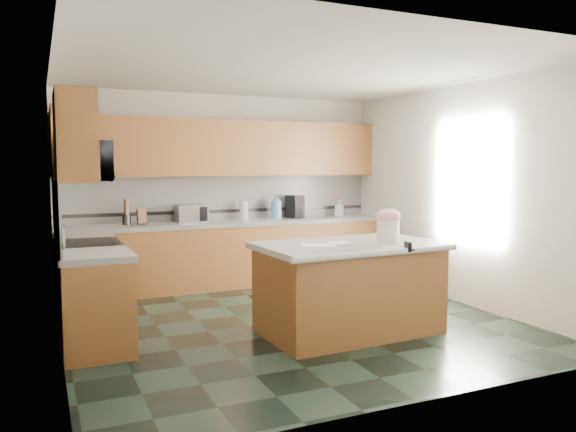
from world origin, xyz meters
TOP-DOWN VIEW (x-y plane):
  - floor at (0.00, 0.00)m, footprint 4.60×4.60m
  - ceiling at (0.00, 0.00)m, footprint 4.60×4.60m
  - wall_back at (0.00, 2.32)m, footprint 4.60×0.04m
  - wall_front at (0.00, -2.32)m, footprint 4.60×0.04m
  - wall_left at (-2.32, 0.00)m, footprint 0.04×4.60m
  - wall_right at (2.32, 0.00)m, footprint 0.04×4.60m
  - back_base_cab at (0.00, 2.00)m, footprint 4.60×0.60m
  - back_countertop at (0.00, 2.00)m, footprint 4.60×0.64m
  - back_upper_cab at (0.00, 2.13)m, footprint 4.60×0.33m
  - back_backsplash at (0.00, 2.29)m, footprint 4.60×0.02m
  - back_accent_band at (0.00, 2.28)m, footprint 4.60×0.01m
  - left_base_cab_rear at (-2.00, 1.29)m, footprint 0.60×0.82m
  - left_counter_rear at (-2.00, 1.29)m, footprint 0.64×0.82m
  - left_base_cab_front at (-2.00, -0.24)m, footprint 0.60×0.72m
  - left_counter_front at (-2.00, -0.24)m, footprint 0.64×0.72m
  - left_backsplash at (-2.29, 0.55)m, footprint 0.02×2.30m
  - left_accent_band at (-2.28, 0.55)m, footprint 0.01×2.30m
  - left_upper_cab_rear at (-2.13, 1.42)m, footprint 0.33×1.09m
  - left_upper_cab_front at (-2.13, -0.24)m, footprint 0.33×0.72m
  - range_body at (-2.00, 0.50)m, footprint 0.60×0.76m
  - range_oven_door at (-1.71, 0.50)m, footprint 0.02×0.68m
  - range_cooktop at (-2.00, 0.50)m, footprint 0.62×0.78m
  - range_handle at (-1.68, 0.50)m, footprint 0.02×0.66m
  - range_backguard at (-2.26, 0.50)m, footprint 0.06×0.76m
  - microwave at (-2.00, 0.50)m, footprint 0.50×0.73m
  - island_base at (0.39, -0.62)m, footprint 1.76×1.06m
  - island_top at (0.39, -0.62)m, footprint 1.87×1.17m
  - island_bullnose at (0.39, -1.16)m, footprint 1.82×0.15m
  - treat_jar at (0.74, -0.78)m, footprint 0.28×0.28m
  - treat_jar_lid at (0.74, -0.78)m, footprint 0.24×0.24m
  - treat_jar_knob at (0.74, -0.78)m, footprint 0.08×0.03m
  - treat_jar_knob_end_l at (0.70, -0.78)m, footprint 0.04×0.04m
  - treat_jar_knob_end_r at (0.78, -0.78)m, footprint 0.04×0.04m
  - soap_bottle_island at (0.92, -0.49)m, footprint 0.17×0.17m
  - paper_sheet_a at (0.29, -0.57)m, footprint 0.26×0.20m
  - paper_sheet_b at (0.03, -0.65)m, footprint 0.38×0.33m
  - clamp_body at (0.72, -1.14)m, footprint 0.05×0.11m
  - clamp_handle at (0.72, -1.20)m, footprint 0.02×0.07m
  - knife_block at (-1.21, 2.05)m, footprint 0.12×0.16m
  - utensil_crock at (-1.40, 2.08)m, footprint 0.11×0.11m
  - utensil_bundle at (-1.40, 2.08)m, footprint 0.06×0.06m
  - toaster_oven at (-0.54, 2.05)m, footprint 0.42×0.29m
  - toaster_oven_door at (-0.54, 1.92)m, footprint 0.37×0.01m
  - paper_towel at (0.24, 2.10)m, footprint 0.12×0.12m
  - paper_towel_base at (0.24, 2.10)m, footprint 0.18×0.18m
  - water_jug at (0.73, 2.06)m, footprint 0.16×0.16m
  - water_jug_neck at (0.73, 2.06)m, footprint 0.08×0.08m
  - coffee_maker at (1.04, 2.08)m, footprint 0.25×0.27m
  - coffee_carafe at (1.04, 2.03)m, footprint 0.14×0.14m
  - soap_bottle_back at (1.77, 2.05)m, footprint 0.16×0.16m
  - soap_back_cap at (1.77, 2.05)m, footprint 0.02×0.02m
  - window_light_proxy at (2.29, -0.20)m, footprint 0.02×1.40m

SIDE VIEW (x-z plane):
  - floor at x=0.00m, z-range 0.00..0.00m
  - range_oven_door at x=-1.71m, z-range 0.12..0.68m
  - back_base_cab at x=0.00m, z-range 0.00..0.86m
  - left_base_cab_rear at x=-2.00m, z-range 0.00..0.86m
  - left_base_cab_front at x=-2.00m, z-range 0.00..0.86m
  - island_base at x=0.39m, z-range 0.00..0.86m
  - range_body at x=-2.00m, z-range 0.00..0.88m
  - range_handle at x=-1.68m, z-range 0.77..0.79m
  - back_countertop at x=0.00m, z-range 0.86..0.92m
  - left_counter_rear at x=-2.00m, z-range 0.86..0.92m
  - left_counter_front at x=-2.00m, z-range 0.86..0.92m
  - island_top at x=0.39m, z-range 0.86..0.92m
  - island_bullnose at x=0.39m, z-range 0.86..0.92m
  - range_cooktop at x=-2.00m, z-range 0.88..0.92m
  - clamp_handle at x=0.72m, z-range 0.90..0.92m
  - paper_sheet_a at x=0.29m, z-range 0.92..0.92m
  - paper_sheet_b at x=0.03m, z-range 0.92..0.92m
  - paper_towel_base at x=0.24m, z-range 0.92..0.93m
  - clamp_body at x=0.72m, z-range 0.88..0.98m
  - utensil_crock at x=-1.40m, z-range 0.92..1.06m
  - coffee_carafe at x=1.04m, z-range 0.92..1.06m
  - range_backguard at x=-2.26m, z-range 0.93..1.11m
  - knife_block at x=-1.21m, z-range 0.91..1.14m
  - treat_jar at x=0.74m, z-range 0.92..1.15m
  - toaster_oven at x=-0.54m, z-range 0.92..1.16m
  - toaster_oven_door at x=-0.54m, z-range 0.94..1.14m
  - back_accent_band at x=0.00m, z-range 1.02..1.06m
  - left_accent_band at x=-2.28m, z-range 1.02..1.06m
  - soap_bottle_back at x=1.77m, z-range 0.92..1.17m
  - water_jug at x=0.73m, z-range 0.92..1.18m
  - paper_towel at x=0.24m, z-range 0.92..1.19m
  - coffee_maker at x=1.04m, z-range 0.92..1.26m
  - soap_bottle_island at x=0.92m, z-range 0.92..1.26m
  - utensil_bundle at x=-1.40m, z-range 1.06..1.26m
  - soap_back_cap at x=1.77m, z-range 1.17..1.20m
  - treat_jar_lid at x=0.74m, z-range 1.12..1.27m
  - water_jug_neck at x=0.73m, z-range 1.18..1.22m
  - back_backsplash at x=0.00m, z-range 0.92..1.55m
  - left_backsplash at x=-2.29m, z-range 0.92..1.55m
  - treat_jar_knob at x=0.74m, z-range 1.23..1.26m
  - treat_jar_knob_end_l at x=0.70m, z-range 1.22..1.26m
  - treat_jar_knob_end_r at x=0.78m, z-range 1.22..1.26m
  - wall_back at x=0.00m, z-range 0.00..2.70m
  - wall_front at x=0.00m, z-range 0.00..2.70m
  - wall_left at x=-2.32m, z-range 0.00..2.70m
  - wall_right at x=2.32m, z-range 0.00..2.70m
  - window_light_proxy at x=2.29m, z-range 0.95..2.05m
  - microwave at x=-2.00m, z-range 1.53..1.94m
  - back_upper_cab at x=0.00m, z-range 1.55..2.33m
  - left_upper_cab_rear at x=-2.13m, z-range 1.55..2.33m
  - left_upper_cab_front at x=-2.13m, z-range 1.55..2.33m
  - ceiling at x=0.00m, z-range 2.70..2.70m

